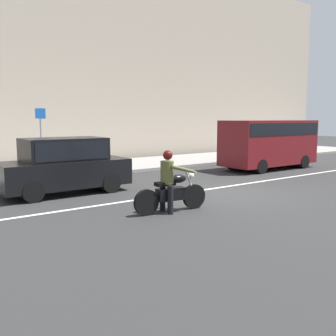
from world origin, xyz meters
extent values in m
plane|color=#2A2A2A|center=(0.00, 0.00, 0.00)|extent=(80.00, 80.00, 0.00)
cube|color=gray|center=(0.00, 8.00, 0.07)|extent=(40.00, 4.40, 0.14)
cube|color=#B7A893|center=(0.00, 11.40, 5.85)|extent=(40.00, 1.40, 11.71)
cube|color=silver|center=(0.52, 0.90, 0.00)|extent=(18.00, 0.14, 0.01)
cylinder|color=black|center=(-2.22, -0.93, 0.33)|extent=(0.67, 0.18, 0.66)
cylinder|color=black|center=(-3.65, -0.79, 0.33)|extent=(0.67, 0.18, 0.66)
cylinder|color=silver|center=(-2.34, -0.92, 0.69)|extent=(0.36, 0.09, 0.78)
cube|color=black|center=(-2.93, -0.86, 0.47)|extent=(0.82, 0.36, 0.32)
ellipsoid|color=black|center=(-2.72, -0.88, 0.86)|extent=(0.50, 0.29, 0.22)
cube|color=black|center=(-3.11, -0.84, 0.76)|extent=(0.54, 0.29, 0.10)
cylinder|color=silver|center=(-2.40, -0.91, 1.05)|extent=(0.11, 0.70, 0.04)
sphere|color=silver|center=(-2.32, -0.92, 0.91)|extent=(0.17, 0.17, 0.17)
cylinder|color=silver|center=(-3.22, -0.67, 0.35)|extent=(0.70, 0.14, 0.07)
cylinder|color=black|center=(-3.09, -1.04, 0.37)|extent=(0.16, 0.16, 0.74)
cylinder|color=black|center=(-3.05, -0.64, 0.37)|extent=(0.16, 0.16, 0.74)
cylinder|color=brown|center=(-3.05, -0.84, 1.05)|extent=(0.37, 0.37, 0.58)
cylinder|color=brown|center=(-2.75, -1.10, 1.13)|extent=(0.69, 0.16, 0.26)
cylinder|color=brown|center=(-2.70, -0.66, 1.13)|extent=(0.69, 0.16, 0.26)
sphere|color=tan|center=(-3.03, -0.85, 1.46)|extent=(0.20, 0.20, 0.20)
sphere|color=#510F0F|center=(-3.03, -0.85, 1.49)|extent=(0.25, 0.25, 0.25)
cube|color=black|center=(-4.26, 3.13, 0.66)|extent=(4.04, 1.70, 0.84)
cube|color=black|center=(-4.26, 3.13, 1.44)|extent=(2.50, 1.56, 0.72)
cube|color=black|center=(-4.26, 3.13, 1.44)|extent=(2.30, 1.59, 0.58)
cylinder|color=black|center=(-3.01, 3.13, 0.32)|extent=(0.64, 1.76, 0.64)
cylinder|color=black|center=(-5.51, 3.13, 0.32)|extent=(0.64, 1.76, 0.64)
cube|color=maroon|center=(5.88, 3.14, 1.28)|extent=(5.05, 1.90, 2.09)
cube|color=black|center=(5.88, 3.14, 1.93)|extent=(4.90, 1.93, 0.56)
cylinder|color=black|center=(7.45, 3.14, 0.32)|extent=(0.64, 1.96, 0.64)
cylinder|color=black|center=(4.31, 3.14, 0.32)|extent=(0.64, 1.96, 0.64)
cylinder|color=gray|center=(-3.46, 7.94, 1.51)|extent=(0.08, 0.08, 2.74)
cube|color=#1959B2|center=(-3.46, 7.91, 2.63)|extent=(0.44, 0.03, 0.44)
camera|label=1|loc=(-8.62, -8.52, 2.41)|focal=40.11mm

